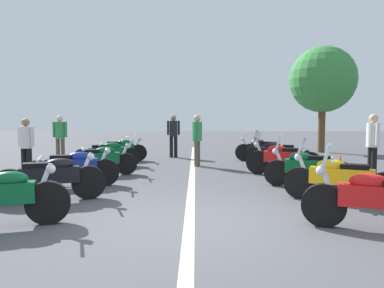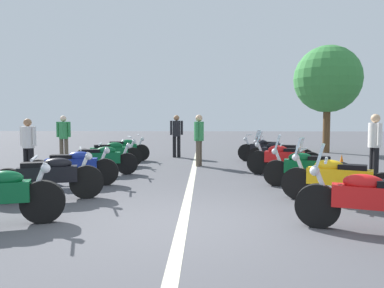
{
  "view_description": "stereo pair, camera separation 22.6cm",
  "coord_description": "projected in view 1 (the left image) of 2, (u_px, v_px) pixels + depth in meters",
  "views": [
    {
      "loc": [
        -5.27,
        -0.09,
        1.56
      ],
      "look_at": [
        4.23,
        0.0,
        0.9
      ],
      "focal_mm": 34.22,
      "sensor_mm": 36.0,
      "label": 1
    },
    {
      "loc": [
        -5.27,
        -0.32,
        1.56
      ],
      "look_at": [
        4.23,
        0.0,
        0.9
      ],
      "focal_mm": 34.22,
      "sensor_mm": 36.0,
      "label": 2
    }
  ],
  "objects": [
    {
      "name": "motorcycle_right_row_2",
      "position": [
        307.0,
        167.0,
        8.32
      ],
      "size": [
        0.87,
        1.96,
        1.19
      ],
      "rotation": [
        0.0,
        0.0,
        1.3
      ],
      "color": "black",
      "rests_on": "ground_plane"
    },
    {
      "name": "motorcycle_right_row_5",
      "position": [
        262.0,
        149.0,
        13.21
      ],
      "size": [
        1.02,
        1.92,
        0.99
      ],
      "rotation": [
        0.0,
        0.0,
        1.15
      ],
      "color": "black",
      "rests_on": "ground_plane"
    },
    {
      "name": "motorcycle_right_row_1",
      "position": [
        339.0,
        178.0,
        6.81
      ],
      "size": [
        1.08,
        1.96,
        1.2
      ],
      "rotation": [
        0.0,
        0.0,
        1.13
      ],
      "color": "black",
      "rests_on": "ground_plane"
    },
    {
      "name": "bystander_3",
      "position": [
        60.0,
        135.0,
        13.23
      ],
      "size": [
        0.32,
        0.53,
        1.67
      ],
      "rotation": [
        0.0,
        0.0,
        6.27
      ],
      "color": "brown",
      "rests_on": "ground_plane"
    },
    {
      "name": "ground_plane",
      "position": [
        189.0,
        225.0,
        5.37
      ],
      "size": [
        80.0,
        80.0,
        0.0
      ],
      "primitive_type": "plane",
      "color": "#4C4C51"
    },
    {
      "name": "motorcycle_left_row_1",
      "position": [
        51.0,
        177.0,
        6.86
      ],
      "size": [
        0.91,
        1.98,
        1.0
      ],
      "rotation": [
        0.0,
        0.0,
        -1.23
      ],
      "color": "black",
      "rests_on": "ground_plane"
    },
    {
      "name": "bystander_0",
      "position": [
        197.0,
        136.0,
        11.98
      ],
      "size": [
        0.51,
        0.32,
        1.69
      ],
      "rotation": [
        0.0,
        0.0,
        4.39
      ],
      "color": "brown",
      "rests_on": "ground_plane"
    },
    {
      "name": "bystander_4",
      "position": [
        373.0,
        141.0,
        9.4
      ],
      "size": [
        0.53,
        0.32,
        1.68
      ],
      "rotation": [
        0.0,
        0.0,
        1.6
      ],
      "color": "black",
      "rests_on": "ground_plane"
    },
    {
      "name": "traffic_cone_0",
      "position": [
        340.0,
        166.0,
        9.86
      ],
      "size": [
        0.36,
        0.36,
        0.61
      ],
      "color": "orange",
      "rests_on": "ground_plane"
    },
    {
      "name": "motorcycle_left_row_2",
      "position": [
        73.0,
        167.0,
        8.38
      ],
      "size": [
        0.69,
        2.11,
        0.99
      ],
      "rotation": [
        0.0,
        0.0,
        -1.38
      ],
      "color": "black",
      "rests_on": "ground_plane"
    },
    {
      "name": "bystander_2",
      "position": [
        173.0,
        133.0,
        14.69
      ],
      "size": [
        0.32,
        0.51,
        1.71
      ],
      "rotation": [
        0.0,
        0.0,
        0.27
      ],
      "color": "black",
      "rests_on": "ground_plane"
    },
    {
      "name": "bystander_1",
      "position": [
        26.0,
        143.0,
        9.72
      ],
      "size": [
        0.32,
        0.51,
        1.56
      ],
      "rotation": [
        0.0,
        0.0,
        5.95
      ],
      "color": "black",
      "rests_on": "ground_plane"
    },
    {
      "name": "motorcycle_left_row_3",
      "position": [
        99.0,
        159.0,
        10.02
      ],
      "size": [
        0.77,
        2.06,
        0.98
      ],
      "rotation": [
        0.0,
        0.0,
        -1.33
      ],
      "color": "black",
      "rests_on": "ground_plane"
    },
    {
      "name": "lane_centre_stripe",
      "position": [
        192.0,
        175.0,
        10.09
      ],
      "size": [
        19.82,
        0.16,
        0.01
      ],
      "primitive_type": "cube",
      "color": "beige",
      "rests_on": "ground_plane"
    },
    {
      "name": "motorcycle_right_row_4",
      "position": [
        277.0,
        153.0,
        11.58
      ],
      "size": [
        1.0,
        2.0,
        1.21
      ],
      "rotation": [
        0.0,
        0.0,
        1.19
      ],
      "color": "black",
      "rests_on": "ground_plane"
    },
    {
      "name": "motorcycle_right_row_3",
      "position": [
        282.0,
        158.0,
        10.09
      ],
      "size": [
        0.9,
        2.01,
        1.22
      ],
      "rotation": [
        0.0,
        0.0,
        1.27
      ],
      "color": "black",
      "rests_on": "ground_plane"
    },
    {
      "name": "motorcycle_left_row_4",
      "position": [
        108.0,
        153.0,
        11.68
      ],
      "size": [
        1.0,
        2.05,
        0.99
      ],
      "rotation": [
        0.0,
        0.0,
        -1.19
      ],
      "color": "black",
      "rests_on": "ground_plane"
    },
    {
      "name": "motorcycle_right_row_0",
      "position": [
        380.0,
        199.0,
        5.01
      ],
      "size": [
        0.97,
        2.07,
        1.2
      ],
      "rotation": [
        0.0,
        0.0,
        1.23
      ],
      "color": "black",
      "rests_on": "ground_plane"
    },
    {
      "name": "motorcycle_left_row_5",
      "position": [
        120.0,
        149.0,
        13.34
      ],
      "size": [
        0.69,
        1.95,
        0.99
      ],
      "rotation": [
        0.0,
        0.0,
        -1.37
      ],
      "color": "black",
      "rests_on": "ground_plane"
    },
    {
      "name": "roadside_tree_0",
      "position": [
        323.0,
        80.0,
        16.75
      ],
      "size": [
        3.02,
        3.02,
        4.87
      ],
      "color": "brown",
      "rests_on": "ground_plane"
    }
  ]
}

